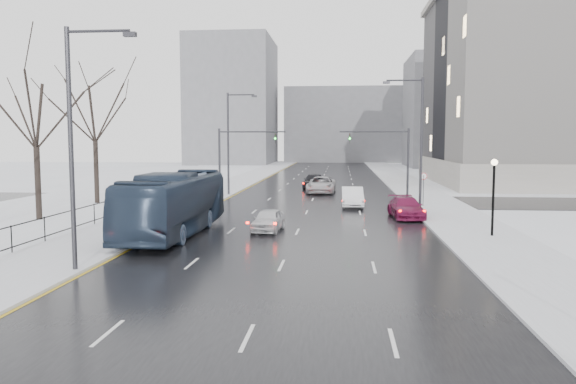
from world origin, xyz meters
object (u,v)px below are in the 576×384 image
(streetlight_l_far, at_px, (230,138))
(sedan_right_cross, at_px, (321,185))
(bus, at_px, (175,203))
(sedan_center_near, at_px, (268,220))
(tree_park_e, at_px, (97,204))
(streetlight_l_near, at_px, (76,137))
(mast_signal_left, at_px, (231,155))
(tree_park_d, at_px, (39,221))
(sedan_right_far, at_px, (406,208))
(sedan_center_far, at_px, (313,181))
(mast_signal_right, at_px, (396,156))
(streetlight_r_mid, at_px, (418,138))
(lamppost_r_mid, at_px, (494,186))
(no_uturn_sign, at_px, (424,179))
(sedan_right_near, at_px, (352,197))

(streetlight_l_far, xyz_separation_m, sedan_right_cross, (8.73, 3.39, -4.74))
(streetlight_l_far, height_order, bus, streetlight_l_far)
(sedan_center_near, distance_m, sedan_right_cross, 24.40)
(tree_park_e, bearing_deg, streetlight_l_near, -67.31)
(streetlight_l_near, bearing_deg, sedan_right_cross, 76.14)
(mast_signal_left, xyz_separation_m, sedan_right_cross, (7.89, 7.39, -3.23))
(tree_park_e, bearing_deg, tree_park_d, -87.71)
(bus, bearing_deg, tree_park_d, 157.53)
(bus, bearing_deg, sedan_right_cross, 73.96)
(tree_park_e, height_order, sedan_right_far, tree_park_e)
(tree_park_d, height_order, sedan_right_cross, tree_park_d)
(sedan_center_near, relative_size, sedan_right_far, 0.78)
(sedan_center_near, xyz_separation_m, sedan_center_far, (1.26, 29.56, 0.19))
(streetlight_l_near, height_order, mast_signal_left, streetlight_l_near)
(tree_park_d, relative_size, mast_signal_right, 1.92)
(streetlight_r_mid, relative_size, sedan_right_cross, 1.66)
(lamppost_r_mid, height_order, no_uturn_sign, lamppost_r_mid)
(lamppost_r_mid, distance_m, mast_signal_left, 25.71)
(streetlight_l_far, height_order, sedan_right_near, streetlight_l_far)
(streetlight_l_near, relative_size, sedan_right_cross, 1.66)
(streetlight_l_far, distance_m, sedan_center_near, 22.40)
(mast_signal_left, distance_m, no_uturn_sign, 17.10)
(streetlight_l_far, bearing_deg, sedan_right_cross, 21.23)
(no_uturn_sign, height_order, sedan_center_near, no_uturn_sign)
(tree_park_e, bearing_deg, bus, -52.35)
(sedan_right_cross, bearing_deg, bus, -104.22)
(tree_park_d, relative_size, sedan_right_far, 2.50)
(tree_park_d, xyz_separation_m, no_uturn_sign, (27.00, 10.00, 2.30))
(tree_park_d, relative_size, sedan_center_far, 2.49)
(streetlight_l_far, xyz_separation_m, no_uturn_sign, (17.37, -8.00, -3.32))
(tree_park_e, relative_size, no_uturn_sign, 5.00)
(streetlight_r_mid, distance_m, sedan_right_cross, 17.81)
(sedan_center_near, xyz_separation_m, sedan_right_far, (8.88, 6.51, 0.06))
(mast_signal_left, relative_size, sedan_center_far, 1.29)
(sedan_center_near, bearing_deg, streetlight_l_far, 111.88)
(tree_park_d, height_order, sedan_center_far, tree_park_d)
(tree_park_e, xyz_separation_m, sedan_right_near, (21.70, -0.27, 0.85))
(streetlight_l_far, height_order, sedan_center_far, streetlight_l_far)
(sedan_center_near, bearing_deg, sedan_right_near, 72.22)
(no_uturn_sign, bearing_deg, streetlight_l_near, -125.89)
(mast_signal_right, distance_m, mast_signal_left, 14.65)
(sedan_right_cross, bearing_deg, mast_signal_right, -45.51)
(tree_park_d, bearing_deg, sedan_right_far, 8.24)
(tree_park_d, xyz_separation_m, sedan_right_cross, (18.37, 21.39, 0.88))
(mast_signal_left, bearing_deg, sedan_right_far, -35.73)
(streetlight_l_near, distance_m, mast_signal_left, 28.05)
(bus, bearing_deg, mast_signal_left, 91.24)
(sedan_center_near, bearing_deg, mast_signal_left, 113.07)
(streetlight_l_near, xyz_separation_m, sedan_center_far, (7.67, 40.66, -4.72))
(tree_park_e, relative_size, mast_signal_left, 2.08)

